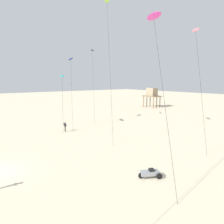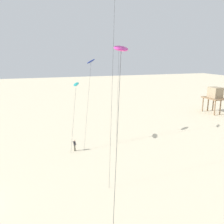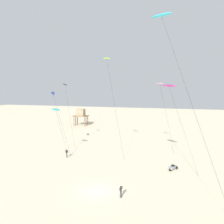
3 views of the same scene
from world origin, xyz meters
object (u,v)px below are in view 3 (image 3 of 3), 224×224
Objects in this scene: beach_buggy at (173,167)px; kite_cyan at (162,17)px; kite_lime at (107,60)px; kite_magenta at (169,86)px; kite_flyer_nearest at (121,191)px; kite_flyer_middle at (67,153)px; stilt_house at (81,114)px; kite_navy at (53,94)px; kite_black at (65,86)px; kite_pink at (160,84)px; kite_teal at (56,110)px.

kite_cyan is at bearing -99.57° from beach_buggy.
kite_lime reaches higher than kite_magenta.
kite_flyer_nearest is 1.00× the size of kite_flyer_middle.
kite_magenta is (0.73, 10.83, -8.00)m from kite_cyan.
stilt_house is at bearing 110.01° from kite_flyer_middle.
kite_navy is 4.90m from kite_black.
kite_cyan is 23.82m from beach_buggy.
kite_navy is 6.30× the size of beach_buggy.
kite_lime is 13.73m from kite_black.
kite_pink is 10.38m from kite_magenta.
kite_magenta is 2.33× the size of stilt_house.
kite_cyan is 13.48× the size of kite_flyer_middle.
kite_cyan is at bearing -32.31° from kite_navy.
kite_black is at bearing 118.07° from kite_flyer_middle.
kite_magenta is at bearing 67.76° from kite_flyer_nearest.
kite_teal is at bearing -51.65° from kite_navy.
kite_cyan is 13.48× the size of kite_flyer_nearest.
kite_lime is at bearing 127.84° from kite_cyan.
kite_teal is at bearing -73.53° from stilt_house.
kite_black is at bearing -72.66° from stilt_house.
kite_lime is 25.63m from kite_flyer_nearest.
kite_teal is 9.12m from kite_black.
kite_navy is at bearing 168.59° from beach_buggy.
kite_flyer_nearest is 19.27m from kite_flyer_middle.
kite_flyer_nearest is (-2.94, -22.73, -13.64)m from kite_pink.
beach_buggy is at bearing 62.47° from kite_flyer_nearest.
stilt_house is (-8.04, 32.08, -8.11)m from kite_navy.
kite_magenta is at bearing -20.03° from kite_black.
kite_flyer_middle reaches higher than beach_buggy.
stilt_house is at bearing 122.21° from kite_lime.
kite_navy is at bearing 142.15° from kite_flyer_middle.
kite_black reaches higher than kite_navy.
kite_flyer_middle is at bearing -61.93° from kite_black.
kite_magenta is at bearing -48.09° from stilt_house.
stilt_house is (-32.58, 36.30, -9.60)m from kite_magenta.
kite_lime reaches higher than kite_black.
stilt_house is (-13.11, 36.01, 3.53)m from kite_flyer_middle.
kite_cyan is at bearing -55.95° from stilt_house.
kite_cyan is 3.64× the size of stilt_house.
kite_magenta is at bearing -77.69° from kite_pink.
kite_flyer_middle is at bearing -154.12° from kite_lime.
beach_buggy is (3.15, -11.05, -14.11)m from kite_pink.
kite_flyer_nearest and kite_flyer_middle have the same top height.
beach_buggy is at bearing -20.01° from kite_lime.
beach_buggy is at bearing -11.41° from kite_navy.
kite_black is 30.53m from stilt_house.
kite_pink is at bearing 82.62° from kite_flyer_nearest.
kite_lime is 14.12m from kite_navy.
stilt_house is at bearing 119.29° from kite_flyer_nearest.
kite_cyan is 1.51× the size of kite_pink.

